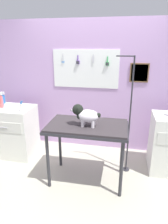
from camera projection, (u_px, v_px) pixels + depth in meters
ground at (80, 189)px, 2.77m from camera, size 4.40×4.00×0.04m
rear_wall_panel at (95, 87)px, 3.57m from camera, size 4.00×0.11×2.30m
grooming_table at (87, 130)px, 2.70m from camera, size 1.09×0.64×0.87m
grooming_arm at (129, 122)px, 2.90m from camera, size 0.30×0.11×1.75m
dog at (85, 115)px, 2.59m from camera, size 0.40×0.19×0.29m
counter_left at (12, 131)px, 3.51m from camera, size 0.80×0.58×0.87m
shampoo_bottle at (3, 98)px, 3.58m from camera, size 0.06×0.06×0.21m
pump_bottle_white at (22, 107)px, 3.15m from camera, size 0.07×0.06×0.17m
spray_bottle_short at (1, 101)px, 3.33m from camera, size 0.06×0.06×0.26m
spray_bottle_tall at (2, 102)px, 3.43m from camera, size 0.07×0.06×0.19m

